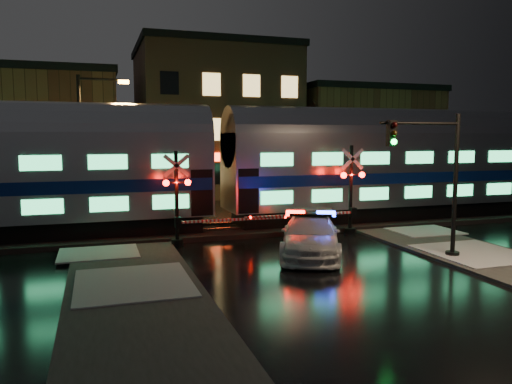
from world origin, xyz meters
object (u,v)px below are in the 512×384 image
police_car (310,235)px  streetlight (86,140)px  traffic_light (437,183)px  crossing_signal_left (186,207)px  crossing_signal_right (345,199)px

police_car → streetlight: bearing=154.5°
police_car → traffic_light: size_ratio=1.07×
crossing_signal_left → streetlight: streetlight is taller
crossing_signal_right → streetlight: size_ratio=0.77×
police_car → crossing_signal_right: 4.56m
police_car → crossing_signal_right: (3.16, 3.15, 0.96)m
crossing_signal_right → police_car: bearing=-135.0°
crossing_signal_right → streetlight: streetlight is taller
crossing_signal_right → streetlight: bearing=149.9°
crossing_signal_left → traffic_light: 10.10m
crossing_signal_right → crossing_signal_left: bearing=-180.0°
police_car → streetlight: size_ratio=0.75×
traffic_light → crossing_signal_left: bearing=149.2°
crossing_signal_right → traffic_light: size_ratio=1.09×
traffic_light → police_car: bearing=153.2°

